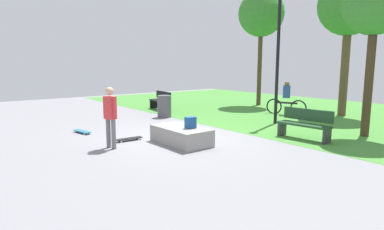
{
  "coord_description": "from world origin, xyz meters",
  "views": [
    {
      "loc": [
        8.25,
        -5.81,
        2.27
      ],
      "look_at": [
        0.94,
        -0.04,
        0.8
      ],
      "focal_mm": 30.46,
      "sensor_mm": 36.0,
      "label": 1
    }
  ],
  "objects": [
    {
      "name": "cyclist_on_bicycle",
      "position": [
        -0.51,
        6.5,
        0.63
      ],
      "size": [
        1.74,
        0.66,
        1.52
      ],
      "color": "black",
      "rests_on": "ground_plane"
    },
    {
      "name": "skateboard_spare",
      "position": [
        -2.23,
        -2.15,
        0.06
      ],
      "size": [
        0.82,
        0.35,
        0.08
      ],
      "color": "teal",
      "rests_on": "ground_plane"
    },
    {
      "name": "concrete_ledge",
      "position": [
        0.94,
        -0.43,
        0.24
      ],
      "size": [
        1.81,
        0.97,
        0.48
      ],
      "primitive_type": "cube",
      "color": "gray",
      "rests_on": "ground_plane"
    },
    {
      "name": "grass_lawn",
      "position": [
        0.0,
        7.99,
        0.0
      ],
      "size": [
        26.6,
        12.02,
        0.01
      ],
      "primitive_type": "cube",
      "color": "#478C38",
      "rests_on": "ground_plane"
    },
    {
      "name": "backpack_on_ledge",
      "position": [
        1.23,
        -0.31,
        0.64
      ],
      "size": [
        0.23,
        0.3,
        0.32
      ],
      "primitive_type": "cube",
      "rotation": [
        0.0,
        0.0,
        4.59
      ],
      "color": "#1E4C8C",
      "rests_on": "concrete_ledge"
    },
    {
      "name": "trash_bin",
      "position": [
        -3.27,
        1.79,
        0.47
      ],
      "size": [
        0.59,
        0.59,
        0.94
      ],
      "primitive_type": "cylinder",
      "color": "#4C4C51",
      "rests_on": "ground_plane"
    },
    {
      "name": "tree_slender_maple",
      "position": [
        1.22,
        8.15,
        4.64
      ],
      "size": [
        2.56,
        2.56,
        5.99
      ],
      "color": "brown",
      "rests_on": "grass_lawn"
    },
    {
      "name": "skateboard_by_ledge",
      "position": [
        -0.31,
        -1.43,
        0.06
      ],
      "size": [
        0.25,
        0.81,
        0.08
      ],
      "color": "black",
      "rests_on": "ground_plane"
    },
    {
      "name": "tree_tall_oak",
      "position": [
        -3.51,
        8.18,
        4.85
      ],
      "size": [
        2.43,
        2.43,
        6.11
      ],
      "color": "#4C3823",
      "rests_on": "grass_lawn"
    },
    {
      "name": "park_bench_near_path",
      "position": [
        2.78,
        2.87,
        0.48
      ],
      "size": [
        1.63,
        0.58,
        0.91
      ],
      "color": "#1E4223",
      "rests_on": "ground_plane"
    },
    {
      "name": "skater_performing_trick",
      "position": [
        0.17,
        -2.21,
        0.97
      ],
      "size": [
        0.42,
        0.27,
        1.66
      ],
      "color": "slate",
      "rests_on": "ground_plane"
    },
    {
      "name": "ground_plane",
      "position": [
        0.0,
        0.0,
        0.0
      ],
      "size": [
        28.0,
        28.0,
        0.0
      ],
      "primitive_type": "plane",
      "color": "gray"
    },
    {
      "name": "lamp_post",
      "position": [
        0.61,
        4.28,
        3.01
      ],
      "size": [
        0.28,
        0.28,
        5.06
      ],
      "color": "black",
      "rests_on": "ground_plane"
    },
    {
      "name": "park_bench_far_left",
      "position": [
        -5.24,
        2.89,
        0.48
      ],
      "size": [
        1.65,
        0.7,
        0.91
      ],
      "color": "black",
      "rests_on": "ground_plane"
    },
    {
      "name": "tree_leaning_ash",
      "position": [
        3.74,
        4.7,
        4.0
      ],
      "size": [
        1.93,
        1.93,
        5.04
      ],
      "color": "#42301E",
      "rests_on": "grass_lawn"
    }
  ]
}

